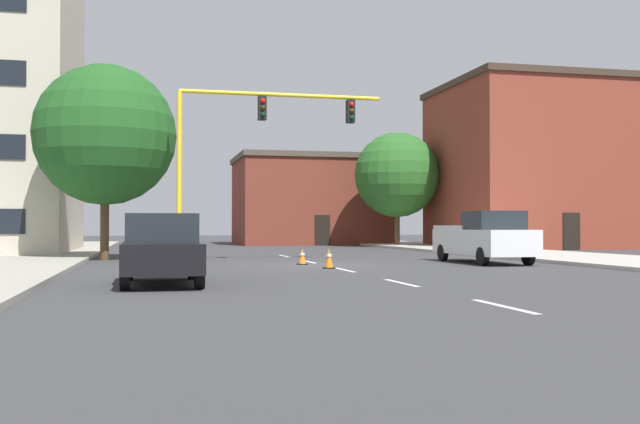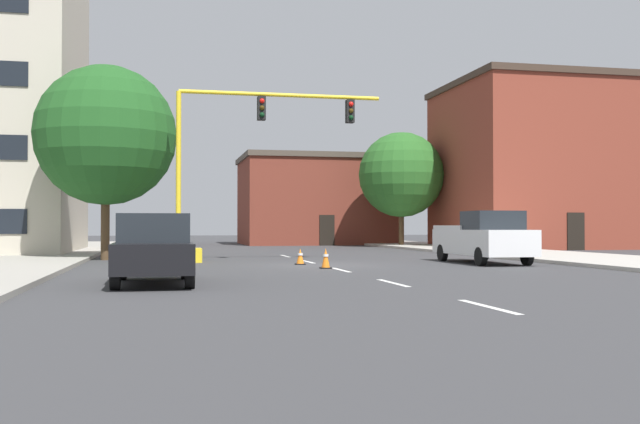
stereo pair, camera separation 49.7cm
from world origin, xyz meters
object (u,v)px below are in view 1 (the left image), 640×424
Objects in this scene: tree_left_near at (105,135)px; traffic_cone_roadside_a at (302,257)px; tree_right_far at (397,175)px; traffic_cone_roadside_b at (329,258)px; traffic_signal_gantry at (209,205)px; sedan_black_near_left at (162,248)px; pickup_truck_white at (484,238)px.

traffic_cone_roadside_a is (7.33, -5.25, -4.93)m from tree_left_near.
traffic_cone_roadside_b is at bearing -114.25° from tree_right_far.
traffic_cone_roadside_a is (-10.83, -20.60, -4.59)m from tree_right_far.
traffic_signal_gantry is 10.93m from sedan_black_near_left.
tree_left_near is at bearing 134.55° from traffic_cone_roadside_b.
tree_right_far reaches higher than sedan_black_near_left.
tree_left_near is 13.70× the size of traffic_cone_roadside_a.
pickup_truck_white is at bearing -3.90° from traffic_cone_roadside_a.
sedan_black_near_left is at bearing -80.85° from tree_left_near.
sedan_black_near_left is at bearing -136.02° from traffic_cone_roadside_b.
pickup_truck_white is at bearing -100.18° from tree_right_far.
tree_right_far is 11.19× the size of traffic_cone_roadside_b.
pickup_truck_white is 14.36m from sedan_black_near_left.
traffic_cone_roadside_b is (5.58, 5.39, -0.55)m from sedan_black_near_left.
sedan_black_near_left is 7.78m from traffic_cone_roadside_b.
traffic_signal_gantry is 10.81m from pickup_truck_white.
pickup_truck_white reaches higher than traffic_cone_roadside_b.
tree_right_far reaches higher than traffic_signal_gantry.
traffic_cone_roadside_b is (0.38, -2.59, 0.05)m from traffic_cone_roadside_a.
traffic_signal_gantry is 1.68× the size of pickup_truck_white.
traffic_signal_gantry reaches higher than sedan_black_near_left.
traffic_signal_gantry is 5.69m from tree_left_near.
traffic_signal_gantry is 6.66m from traffic_cone_roadside_b.
tree_left_near reaches higher than tree_right_far.
traffic_cone_roadside_a is at bearing -35.62° from tree_left_near.
traffic_signal_gantry is 2.02× the size of sedan_black_near_left.
tree_left_near is 10.28m from traffic_cone_roadside_a.
tree_left_near is at bearing 148.07° from traffic_signal_gantry.
pickup_truck_white is at bearing 17.54° from traffic_cone_roadside_b.
sedan_black_near_left reaches higher than traffic_cone_roadside_a.
traffic_signal_gantry is 1.17× the size of tree_right_far.
tree_left_near is at bearing -139.80° from tree_right_far.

